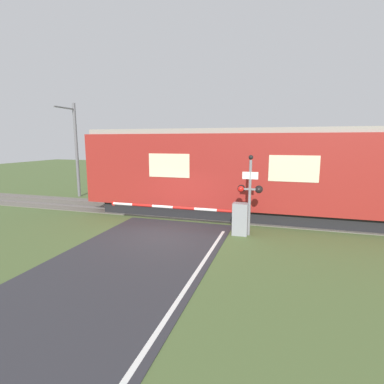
# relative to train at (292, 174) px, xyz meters

# --- Properties ---
(ground_plane) EXTENTS (80.00, 80.00, 0.00)m
(ground_plane) POSITION_rel_train_xyz_m (-4.92, -3.91, -2.20)
(ground_plane) COLOR #4C6033
(track_bed) EXTENTS (36.00, 3.20, 0.13)m
(track_bed) POSITION_rel_train_xyz_m (-4.92, 0.00, -2.18)
(track_bed) COLOR #666056
(track_bed) RESTS_ON ground_plane
(train) EXTENTS (20.31, 3.22, 4.32)m
(train) POSITION_rel_train_xyz_m (0.00, 0.00, 0.00)
(train) COLOR black
(train) RESTS_ON ground_plane
(crossing_barrier) EXTENTS (6.14, 0.44, 1.30)m
(crossing_barrier) POSITION_rel_train_xyz_m (-2.46, -3.11, -1.50)
(crossing_barrier) COLOR gray
(crossing_barrier) RESTS_ON ground_plane
(signal_post) EXTENTS (0.99, 0.26, 3.21)m
(signal_post) POSITION_rel_train_xyz_m (-1.64, -3.04, -0.37)
(signal_post) COLOR gray
(signal_post) RESTS_ON ground_plane
(catenary_pole) EXTENTS (0.20, 1.90, 6.18)m
(catenary_pole) POSITION_rel_train_xyz_m (-13.65, 2.19, 1.03)
(catenary_pole) COLOR slate
(catenary_pole) RESTS_ON ground_plane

